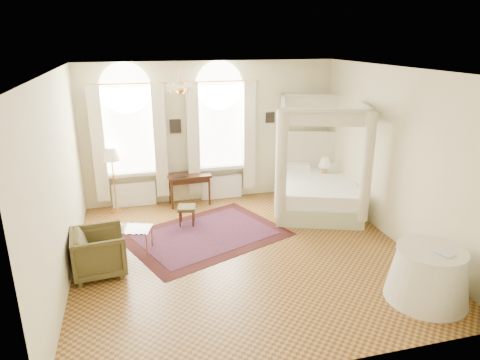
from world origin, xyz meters
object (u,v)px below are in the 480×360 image
Objects in this scene: nightstand at (322,187)px; coffee_table at (133,230)px; floor_lamp at (112,157)px; side_table at (428,275)px; stool at (187,209)px; armchair at (99,252)px; writing_desk at (189,179)px; canopy_bed at (317,186)px.

coffee_table is (-4.52, -1.56, 0.08)m from nightstand.
floor_lamp is 1.23× the size of side_table.
stool is 2.32m from armchair.
writing_desk reaches higher than stool.
nightstand is 0.43× the size of floor_lamp.
floor_lamp is at bearing 174.48° from nightstand.
stool is at bearing 131.07° from side_table.
canopy_bed is 4.33× the size of nightstand.
floor_lamp reaches higher than coffee_table.
side_table is (2.94, -4.78, -0.23)m from writing_desk.
coffee_table is at bearing -140.77° from stool.
writing_desk is at bearing 79.08° from stool.
canopy_bed is 3.24× the size of armchair.
nightstand is 3.24m from writing_desk.
stool is 0.35× the size of side_table.
canopy_bed is 4.27m from coffee_table.
side_table is at bearing -88.00° from canopy_bed.
writing_desk is 2.38× the size of stool.
writing_desk is 0.68× the size of floor_lamp.
side_table reaches higher than writing_desk.
nightstand is 0.84× the size of coffee_table.
floor_lamp reaches higher than armchair.
writing_desk is (-3.18, 0.51, 0.32)m from nightstand.
writing_desk is at bearing 170.91° from nightstand.
canopy_bed is 2.72× the size of writing_desk.
coffee_table is (-1.34, -2.07, -0.24)m from writing_desk.
canopy_bed is at bearing 92.00° from side_table.
nightstand is 4.99m from floor_lamp.
stool is at bearing -52.77° from armchair.
canopy_bed reaches higher than floor_lamp.
armchair reaches higher than coffee_table.
armchair is 0.89m from coffee_table.
armchair is (-1.91, -2.75, -0.25)m from writing_desk.
writing_desk is at bearing 121.55° from side_table.
nightstand is at bearing 19.02° from coffee_table.
canopy_bed is 6.49× the size of stool.
side_table is at bearing -48.93° from stool.
side_table is at bearing -45.70° from floor_lamp.
stool is 0.56× the size of coffee_table.
writing_desk is 1.81m from floor_lamp.
writing_desk is at bearing 159.68° from canopy_bed.
nightstand is 0.75× the size of armchair.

